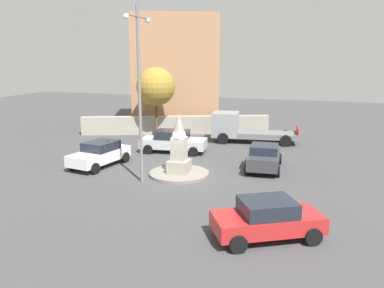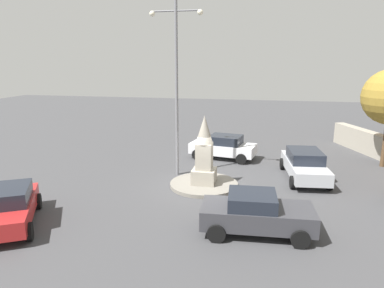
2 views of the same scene
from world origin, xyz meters
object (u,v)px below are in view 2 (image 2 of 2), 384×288
Objects in this scene: monument at (204,153)px; car_silver_parked_left at (304,164)px; streetlamp at (176,76)px; car_red_near_island at (7,207)px; car_dark_grey_passing at (256,213)px; car_white_waiting at (223,147)px.

car_silver_parked_left is (4.91, 2.18, -0.88)m from monument.
car_silver_parked_left is (6.63, 0.71, -4.48)m from streetlamp.
car_silver_parked_left is 1.08× the size of car_red_near_island.
monument is 0.78× the size of car_red_near_island.
car_silver_parked_left is 1.15× the size of car_dark_grey_passing.
monument is 5.14m from car_dark_grey_passing.
streetlamp is 8.03m from car_silver_parked_left.
car_dark_grey_passing is at bearing -76.39° from car_white_waiting.
car_silver_parked_left is 13.74m from car_red_near_island.
car_dark_grey_passing is (-2.28, -6.51, -0.02)m from car_silver_parked_left.
car_red_near_island is at bearing -123.04° from streetlamp.
streetlamp reaches higher than car_white_waiting.
streetlamp is 2.11× the size of car_white_waiting.
monument reaches higher than car_white_waiting.
monument reaches higher than car_red_near_island.
monument is at bearing 41.68° from car_red_near_island.
car_white_waiting is at bearing 103.61° from car_dark_grey_passing.
streetlamp reaches higher than car_dark_grey_passing.
monument is 0.79× the size of car_white_waiting.
car_white_waiting is 9.77m from car_dark_grey_passing.
car_silver_parked_left is at bearing -33.12° from car_white_waiting.
car_red_near_island is (-8.99, -1.34, 0.00)m from car_dark_grey_passing.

